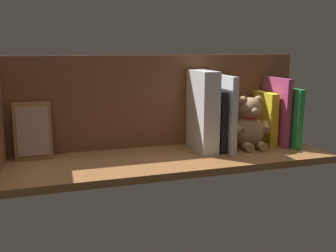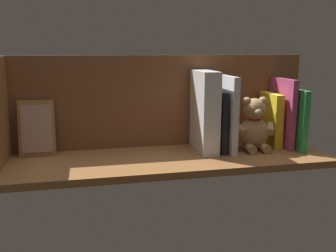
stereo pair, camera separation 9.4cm
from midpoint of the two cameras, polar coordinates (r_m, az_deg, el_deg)
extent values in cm
cube|color=brown|center=(116.84, 2.31, -5.26)|extent=(104.04, 31.68, 2.20)
cube|color=brown|center=(126.00, 0.83, 3.89)|extent=(104.04, 1.50, 31.48)
cube|color=green|center=(134.48, 20.60, 1.22)|extent=(2.12, 18.85, 20.31)
cube|color=#B23F72|center=(133.88, 19.33, 1.99)|extent=(1.86, 16.08, 23.64)
cube|color=yellow|center=(134.04, 17.74, 0.98)|extent=(3.23, 12.94, 18.48)
ellipsoid|color=tan|center=(127.61, 15.28, -1.15)|extent=(10.92, 9.90, 10.88)
sphere|color=tan|center=(126.03, 15.49, 2.50)|extent=(7.48, 7.48, 7.48)
sphere|color=tan|center=(126.77, 16.72, 3.77)|extent=(2.89, 2.89, 2.89)
sphere|color=tan|center=(124.50, 14.37, 3.76)|extent=(2.89, 2.89, 2.89)
sphere|color=tan|center=(123.26, 16.06, 2.00)|extent=(2.89, 2.89, 2.89)
cylinder|color=tan|center=(128.15, 17.68, -0.37)|extent=(4.49, 5.92, 4.03)
cylinder|color=tan|center=(123.99, 13.38, -0.53)|extent=(3.95, 5.85, 4.03)
cylinder|color=tan|center=(125.51, 17.04, -3.36)|extent=(3.15, 4.26, 2.89)
cylinder|color=tan|center=(123.51, 14.98, -3.48)|extent=(3.15, 4.26, 2.89)
torus|color=red|center=(126.54, 15.41, 1.18)|extent=(5.28, 5.28, 0.85)
cube|color=silver|center=(123.66, 11.25, 1.97)|extent=(2.07, 17.40, 24.97)
cube|color=black|center=(123.78, 9.86, 0.89)|extent=(1.93, 15.75, 20.11)
cube|color=white|center=(121.23, 7.97, 2.28)|extent=(5.62, 16.27, 26.63)
cube|color=#9E6B3D|center=(121.20, -17.81, -0.36)|extent=(11.17, 4.44, 17.85)
cube|color=tan|center=(120.50, -17.85, -0.43)|extent=(9.38, 3.10, 14.87)
camera|label=1|loc=(0.05, -87.64, 0.51)|focal=38.89mm
camera|label=2|loc=(0.05, 92.36, -0.51)|focal=38.89mm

